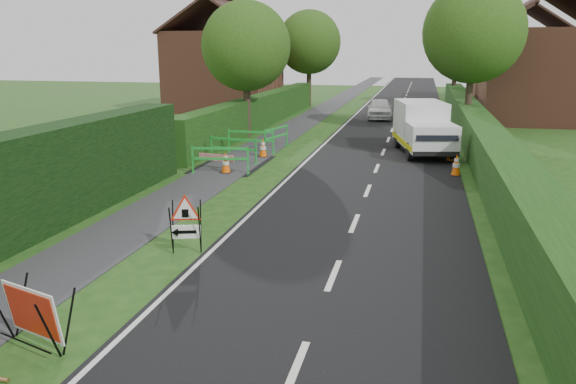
{
  "coord_description": "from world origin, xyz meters",
  "views": [
    {
      "loc": [
        4.02,
        -9.31,
        4.39
      ],
      "look_at": [
        1.18,
        2.65,
        1.23
      ],
      "focal_mm": 35.0,
      "sensor_mm": 36.0,
      "label": 1
    }
  ],
  "objects_px": {
    "red_rect_sign": "(32,314)",
    "hatchback_car": "(380,109)",
    "triangle_sign": "(184,220)",
    "works_van": "(423,127)"
  },
  "relations": [
    {
      "from": "red_rect_sign",
      "to": "works_van",
      "type": "height_order",
      "value": "works_van"
    },
    {
      "from": "works_van",
      "to": "red_rect_sign",
      "type": "bearing_deg",
      "value": -119.48
    },
    {
      "from": "works_van",
      "to": "hatchback_car",
      "type": "height_order",
      "value": "works_van"
    },
    {
      "from": "red_rect_sign",
      "to": "hatchback_car",
      "type": "bearing_deg",
      "value": 101.81
    },
    {
      "from": "hatchback_car",
      "to": "works_van",
      "type": "bearing_deg",
      "value": -81.55
    },
    {
      "from": "triangle_sign",
      "to": "hatchback_car",
      "type": "distance_m",
      "value": 25.7
    },
    {
      "from": "red_rect_sign",
      "to": "hatchback_car",
      "type": "relative_size",
      "value": 0.34
    },
    {
      "from": "triangle_sign",
      "to": "hatchback_car",
      "type": "height_order",
      "value": "hatchback_car"
    },
    {
      "from": "triangle_sign",
      "to": "works_van",
      "type": "bearing_deg",
      "value": 52.67
    },
    {
      "from": "triangle_sign",
      "to": "works_van",
      "type": "height_order",
      "value": "works_van"
    }
  ]
}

